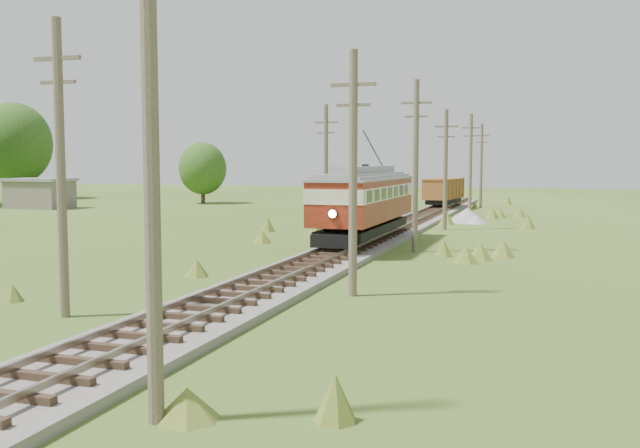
% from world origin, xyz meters
% --- Properties ---
extents(railbed_main, '(3.60, 96.00, 0.57)m').
position_xyz_m(railbed_main, '(0.00, 34.00, 0.19)').
color(railbed_main, '#605B54').
rests_on(railbed_main, ground).
extents(streetcar, '(3.03, 13.07, 5.96)m').
position_xyz_m(streetcar, '(0.00, 32.97, 2.74)').
color(streetcar, black).
rests_on(streetcar, ground).
extents(gondola, '(3.30, 7.93, 2.56)m').
position_xyz_m(gondola, '(0.00, 65.29, 1.94)').
color(gondola, black).
rests_on(gondola, ground).
extents(gravel_pile, '(3.23, 3.43, 1.17)m').
position_xyz_m(gravel_pile, '(3.98, 50.58, 0.55)').
color(gravel_pile, gray).
rests_on(gravel_pile, ground).
extents(utility_pole_r_1, '(0.30, 0.30, 8.80)m').
position_xyz_m(utility_pole_r_1, '(3.10, 5.00, 4.40)').
color(utility_pole_r_1, brown).
rests_on(utility_pole_r_1, ground).
extents(utility_pole_r_2, '(1.60, 0.30, 8.60)m').
position_xyz_m(utility_pole_r_2, '(3.30, 18.00, 4.42)').
color(utility_pole_r_2, brown).
rests_on(utility_pole_r_2, ground).
extents(utility_pole_r_3, '(1.60, 0.30, 9.00)m').
position_xyz_m(utility_pole_r_3, '(3.20, 31.00, 4.63)').
color(utility_pole_r_3, brown).
rests_on(utility_pole_r_3, ground).
extents(utility_pole_r_4, '(1.60, 0.30, 8.40)m').
position_xyz_m(utility_pole_r_4, '(3.00, 44.00, 4.32)').
color(utility_pole_r_4, brown).
rests_on(utility_pole_r_4, ground).
extents(utility_pole_r_5, '(1.60, 0.30, 8.90)m').
position_xyz_m(utility_pole_r_5, '(3.40, 57.00, 4.58)').
color(utility_pole_r_5, brown).
rests_on(utility_pole_r_5, ground).
extents(utility_pole_r_6, '(1.60, 0.30, 8.70)m').
position_xyz_m(utility_pole_r_6, '(3.20, 70.00, 4.47)').
color(utility_pole_r_6, brown).
rests_on(utility_pole_r_6, ground).
extents(utility_pole_l_a, '(1.60, 0.30, 9.00)m').
position_xyz_m(utility_pole_l_a, '(-4.20, 12.00, 4.63)').
color(utility_pole_l_a, brown).
rests_on(utility_pole_l_a, ground).
extents(utility_pole_l_b, '(1.60, 0.30, 8.60)m').
position_xyz_m(utility_pole_l_b, '(-4.50, 40.00, 4.42)').
color(utility_pole_l_b, brown).
rests_on(utility_pole_l_b, ground).
extents(tree_left_5, '(9.66, 9.66, 12.44)m').
position_xyz_m(tree_left_5, '(-56.00, 70.00, 7.12)').
color(tree_left_5, '#38281C').
rests_on(tree_left_5, ground).
extents(tree_mid_a, '(5.46, 5.46, 7.03)m').
position_xyz_m(tree_mid_a, '(-28.00, 68.00, 4.02)').
color(tree_mid_a, '#38281C').
rests_on(tree_mid_a, ground).
extents(shed, '(6.40, 4.40, 3.10)m').
position_xyz_m(shed, '(-40.00, 55.00, 1.57)').
color(shed, slate).
rests_on(shed, ground).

